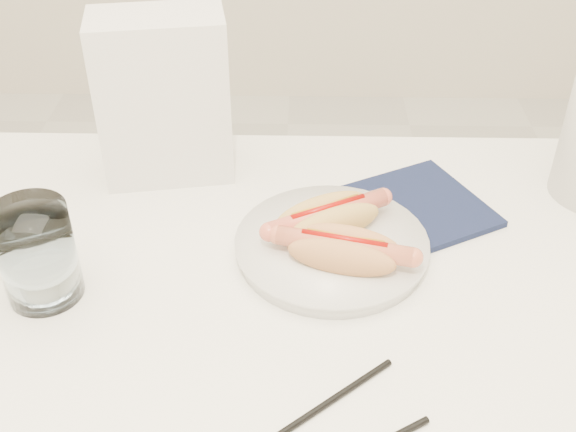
{
  "coord_description": "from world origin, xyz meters",
  "views": [
    {
      "loc": [
        0.05,
        -0.52,
        1.28
      ],
      "look_at": [
        0.04,
        0.11,
        0.82
      ],
      "focal_mm": 44.43,
      "sensor_mm": 36.0,
      "label": 1
    }
  ],
  "objects_px": {
    "water_glass": "(37,253)",
    "hotdog_left": "(328,218)",
    "table": "(252,371)",
    "hotdog_right": "(344,250)",
    "plate": "(331,249)",
    "napkin_box": "(164,98)"
  },
  "relations": [
    {
      "from": "plate",
      "to": "napkin_box",
      "type": "xyz_separation_m",
      "value": [
        -0.21,
        0.18,
        0.1
      ]
    },
    {
      "from": "hotdog_left",
      "to": "hotdog_right",
      "type": "bearing_deg",
      "value": -102.39
    },
    {
      "from": "hotdog_left",
      "to": "hotdog_right",
      "type": "distance_m",
      "value": 0.06
    },
    {
      "from": "plate",
      "to": "hotdog_right",
      "type": "distance_m",
      "value": 0.05
    },
    {
      "from": "plate",
      "to": "hotdog_left",
      "type": "relative_size",
      "value": 1.5
    },
    {
      "from": "table",
      "to": "hotdog_left",
      "type": "relative_size",
      "value": 8.34
    },
    {
      "from": "table",
      "to": "hotdog_right",
      "type": "relative_size",
      "value": 7.93
    },
    {
      "from": "table",
      "to": "hotdog_right",
      "type": "distance_m",
      "value": 0.16
    },
    {
      "from": "hotdog_right",
      "to": "water_glass",
      "type": "distance_m",
      "value": 0.33
    },
    {
      "from": "plate",
      "to": "water_glass",
      "type": "height_order",
      "value": "water_glass"
    },
    {
      "from": "plate",
      "to": "hotdog_right",
      "type": "bearing_deg",
      "value": -73.0
    },
    {
      "from": "plate",
      "to": "water_glass",
      "type": "xyz_separation_m",
      "value": [
        -0.31,
        -0.07,
        0.05
      ]
    },
    {
      "from": "table",
      "to": "hotdog_right",
      "type": "height_order",
      "value": "hotdog_right"
    },
    {
      "from": "hotdog_right",
      "to": "hotdog_left",
      "type": "bearing_deg",
      "value": 119.66
    },
    {
      "from": "water_glass",
      "to": "hotdog_left",
      "type": "bearing_deg",
      "value": 16.83
    },
    {
      "from": "hotdog_left",
      "to": "water_glass",
      "type": "bearing_deg",
      "value": 168.85
    },
    {
      "from": "plate",
      "to": "hotdog_right",
      "type": "height_order",
      "value": "hotdog_right"
    },
    {
      "from": "hotdog_left",
      "to": "water_glass",
      "type": "height_order",
      "value": "water_glass"
    },
    {
      "from": "water_glass",
      "to": "plate",
      "type": "bearing_deg",
      "value": 13.05
    },
    {
      "from": "hotdog_left",
      "to": "napkin_box",
      "type": "relative_size",
      "value": 0.65
    },
    {
      "from": "hotdog_left",
      "to": "water_glass",
      "type": "relative_size",
      "value": 1.29
    },
    {
      "from": "hotdog_left",
      "to": "napkin_box",
      "type": "xyz_separation_m",
      "value": [
        -0.21,
        0.16,
        0.07
      ]
    }
  ]
}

